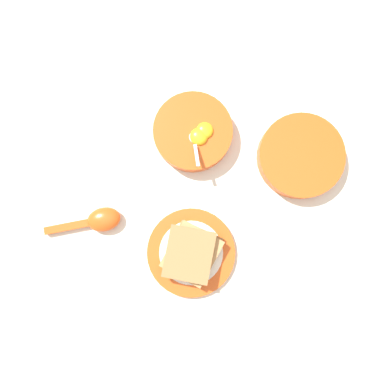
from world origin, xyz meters
name	(u,v)px	position (x,y,z in m)	size (l,w,h in m)	color
ground_plane	(212,204)	(0.00, 0.00, 0.00)	(3.00, 3.00, 0.00)	silver
egg_bowl	(193,132)	(-0.15, 0.05, 0.02)	(0.17, 0.17, 0.07)	#DB5119
toast_plate	(191,252)	(0.06, -0.10, 0.01)	(0.19, 0.19, 0.01)	#DB5119
toast_sandwich	(191,254)	(0.06, -0.10, 0.03)	(0.15, 0.15, 0.04)	#9E7042
soup_spoon	(98,221)	(-0.11, -0.23, 0.01)	(0.10, 0.17, 0.03)	#DB5119
congee_bowl	(301,156)	(0.02, 0.22, 0.02)	(0.19, 0.19, 0.04)	#DB5119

